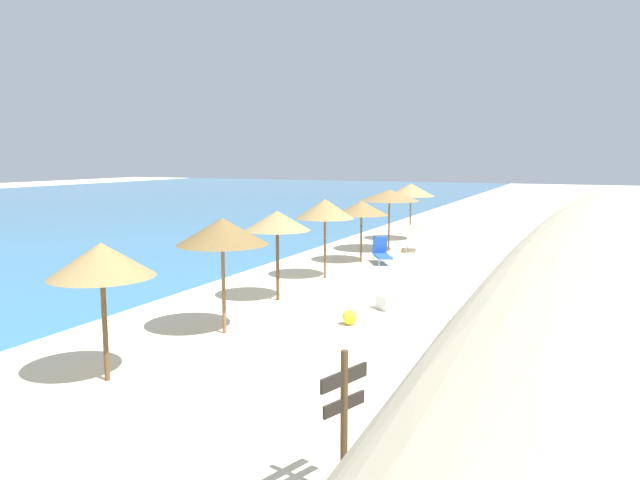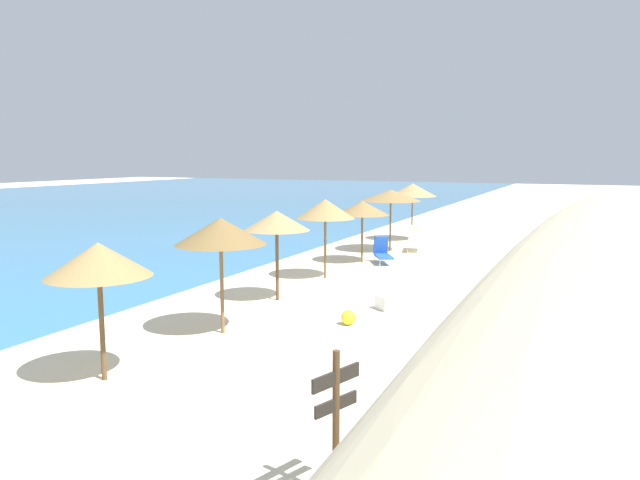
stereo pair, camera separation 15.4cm
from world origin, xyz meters
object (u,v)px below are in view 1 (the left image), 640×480
(beach_umbrella_1, at_px, (222,232))
(lounge_chair_1, at_px, (382,253))
(lounge_chair_0, at_px, (414,240))
(wooden_signpost, at_px, (344,411))
(beach_umbrella_4, at_px, (361,208))
(beach_umbrella_5, at_px, (389,195))
(beach_umbrella_0, at_px, (102,260))
(beach_ball, at_px, (350,317))
(cooler_box, at_px, (386,303))
(beach_umbrella_6, at_px, (411,190))
(beach_umbrella_2, at_px, (277,221))
(beach_umbrella_3, at_px, (325,209))

(beach_umbrella_1, relative_size, lounge_chair_1, 1.97)
(lounge_chair_0, xyz_separation_m, wooden_signpost, (-19.63, -4.55, 0.63))
(beach_umbrella_4, relative_size, lounge_chair_1, 1.75)
(lounge_chair_1, bearing_deg, lounge_chair_0, -124.30)
(beach_umbrella_5, height_order, wooden_signpost, beach_umbrella_5)
(beach_umbrella_0, bearing_deg, lounge_chair_1, -2.94)
(lounge_chair_1, relative_size, beach_ball, 3.73)
(beach_umbrella_0, distance_m, cooler_box, 8.16)
(beach_umbrella_0, relative_size, beach_umbrella_6, 0.92)
(lounge_chair_1, bearing_deg, beach_umbrella_2, 53.21)
(beach_umbrella_5, relative_size, beach_ball, 7.29)
(cooler_box, bearing_deg, wooden_signpost, -165.19)
(beach_umbrella_3, distance_m, lounge_chair_0, 7.65)
(beach_ball, bearing_deg, cooler_box, -11.04)
(beach_ball, bearing_deg, beach_umbrella_4, 18.59)
(beach_umbrella_6, relative_size, cooler_box, 5.27)
(beach_umbrella_5, bearing_deg, beach_umbrella_2, 179.26)
(beach_umbrella_6, distance_m, beach_ball, 16.05)
(beach_umbrella_1, xyz_separation_m, lounge_chair_0, (14.31, -0.67, -1.96))
(beach_umbrella_2, distance_m, beach_umbrella_5, 10.19)
(beach_umbrella_3, height_order, beach_umbrella_5, beach_umbrella_3)
(lounge_chair_1, xyz_separation_m, beach_ball, (-8.72, -2.06, -0.24))
(lounge_chair_0, bearing_deg, beach_ball, 85.18)
(beach_umbrella_6, bearing_deg, beach_umbrella_5, -178.30)
(lounge_chair_0, distance_m, beach_ball, 12.55)
(lounge_chair_1, height_order, beach_ball, lounge_chair_1)
(beach_umbrella_1, xyz_separation_m, beach_ball, (1.90, -2.47, -2.26))
(beach_umbrella_4, relative_size, beach_ball, 6.51)
(beach_umbrella_6, bearing_deg, lounge_chair_1, -173.34)
(beach_umbrella_0, distance_m, beach_umbrella_4, 13.97)
(beach_umbrella_1, distance_m, beach_umbrella_6, 17.52)
(lounge_chair_0, xyz_separation_m, lounge_chair_1, (-3.70, 0.26, -0.06))
(lounge_chair_1, height_order, cooler_box, lounge_chair_1)
(beach_umbrella_1, xyz_separation_m, cooler_box, (3.72, -2.83, -2.25))
(beach_umbrella_4, height_order, lounge_chair_0, beach_umbrella_4)
(beach_umbrella_0, bearing_deg, wooden_signpost, -108.15)
(beach_umbrella_2, xyz_separation_m, lounge_chair_0, (10.83, -1.09, -1.85))
(beach_umbrella_4, bearing_deg, beach_umbrella_1, -177.75)
(beach_ball, distance_m, cooler_box, 1.86)
(beach_umbrella_4, bearing_deg, beach_umbrella_3, 179.30)
(beach_umbrella_4, relative_size, beach_umbrella_6, 0.86)
(lounge_chair_0, bearing_deg, beach_umbrella_5, 21.04)
(beach_umbrella_5, bearing_deg, beach_umbrella_0, 179.89)
(beach_umbrella_1, xyz_separation_m, beach_umbrella_5, (13.66, 0.28, 0.04))
(beach_umbrella_0, height_order, beach_umbrella_5, beach_umbrella_5)
(beach_umbrella_2, height_order, beach_umbrella_4, beach_umbrella_2)
(beach_umbrella_0, height_order, beach_umbrella_4, beach_umbrella_0)
(beach_umbrella_0, xyz_separation_m, cooler_box, (7.23, -3.14, -2.10))
(beach_umbrella_1, relative_size, beach_umbrella_5, 1.01)
(beach_umbrella_1, relative_size, lounge_chair_0, 1.85)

